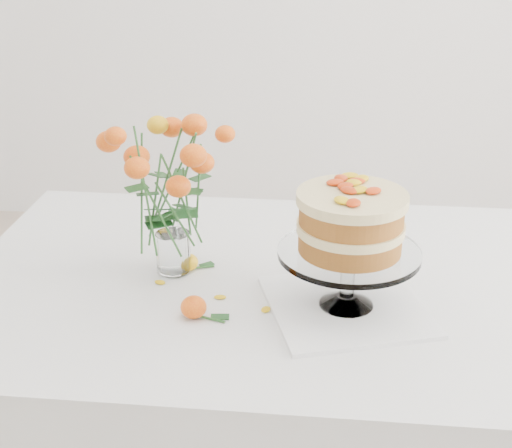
{
  "coord_description": "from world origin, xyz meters",
  "views": [
    {
      "loc": [
        0.09,
        -1.38,
        1.51
      ],
      "look_at": [
        -0.05,
        -0.05,
        0.91
      ],
      "focal_mm": 50.0,
      "sensor_mm": 36.0,
      "label": 1
    }
  ],
  "objects": [
    {
      "name": "stray_petal_a",
      "position": [
        -0.12,
        -0.1,
        0.76
      ],
      "size": [
        0.03,
        0.02,
        0.0
      ],
      "primitive_type": "ellipsoid",
      "color": "yellow",
      "rests_on": "table"
    },
    {
      "name": "stray_petal_c",
      "position": [
        0.02,
        -0.18,
        0.76
      ],
      "size": [
        0.03,
        0.02,
        0.0
      ],
      "primitive_type": "ellipsoid",
      "color": "yellow",
      "rests_on": "table"
    },
    {
      "name": "table",
      "position": [
        0.0,
        0.0,
        0.67
      ],
      "size": [
        1.43,
        0.93,
        0.76
      ],
      "color": "tan",
      "rests_on": "ground"
    },
    {
      "name": "stray_petal_d",
      "position": [
        -0.26,
        -0.05,
        0.76
      ],
      "size": [
        0.03,
        0.02,
        0.0
      ],
      "primitive_type": "ellipsoid",
      "color": "yellow",
      "rests_on": "table"
    },
    {
      "name": "cake_stand",
      "position": [
        0.14,
        -0.11,
        0.94
      ],
      "size": [
        0.28,
        0.28,
        0.25
      ],
      "rotation": [
        0.0,
        0.0,
        -0.29
      ],
      "color": "white",
      "rests_on": "napkin"
    },
    {
      "name": "stray_petal_b",
      "position": [
        -0.02,
        -0.14,
        0.76
      ],
      "size": [
        0.03,
        0.02,
        0.0
      ],
      "primitive_type": "ellipsoid",
      "color": "yellow",
      "rests_on": "table"
    },
    {
      "name": "loose_rose_near",
      "position": [
        -0.21,
        0.02,
        0.78
      ],
      "size": [
        0.08,
        0.05,
        0.04
      ],
      "rotation": [
        0.0,
        0.0,
        0.28
      ],
      "color": "#F7AE15",
      "rests_on": "table"
    },
    {
      "name": "loose_rose_far",
      "position": [
        -0.16,
        -0.18,
        0.78
      ],
      "size": [
        0.09,
        0.05,
        0.04
      ],
      "rotation": [
        0.0,
        0.0,
        -0.3
      ],
      "color": "red",
      "rests_on": "table"
    },
    {
      "name": "rose_vase",
      "position": [
        -0.24,
        0.01,
        0.98
      ],
      "size": [
        0.27,
        0.27,
        0.38
      ],
      "rotation": [
        0.0,
        0.0,
        -0.11
      ],
      "color": "white",
      "rests_on": "table"
    },
    {
      "name": "napkin",
      "position": [
        0.14,
        -0.11,
        0.76
      ],
      "size": [
        0.38,
        0.38,
        0.01
      ],
      "primitive_type": "cube",
      "rotation": [
        0.0,
        0.0,
        0.31
      ],
      "color": "white",
      "rests_on": "table"
    }
  ]
}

